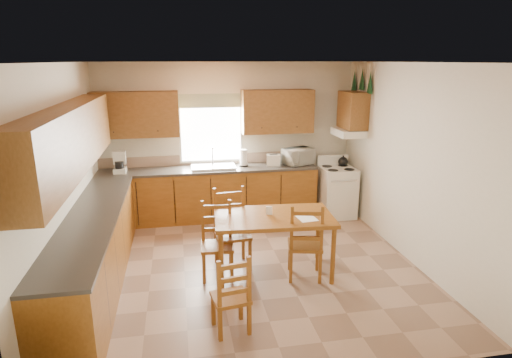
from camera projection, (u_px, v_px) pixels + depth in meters
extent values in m
plane|color=#92725A|center=(249.00, 266.00, 5.87)|extent=(4.50, 4.50, 0.00)
plane|color=brown|center=(248.00, 62.00, 5.14)|extent=(4.50, 4.50, 0.00)
plane|color=beige|center=(63.00, 179.00, 5.11)|extent=(4.50, 4.50, 0.00)
plane|color=beige|center=(409.00, 163.00, 5.90)|extent=(4.50, 4.50, 0.00)
plane|color=beige|center=(228.00, 140.00, 7.63)|extent=(4.50, 4.50, 0.00)
plane|color=beige|center=(296.00, 241.00, 3.37)|extent=(4.50, 4.50, 0.00)
cube|color=brown|center=(210.00, 194.00, 7.53)|extent=(3.75, 0.60, 0.88)
cube|color=brown|center=(95.00, 252.00, 5.26)|extent=(0.60, 3.60, 0.88)
cube|color=#3A352F|center=(209.00, 169.00, 7.40)|extent=(3.75, 0.63, 0.04)
cube|color=#3A352F|center=(91.00, 217.00, 5.14)|extent=(0.63, 3.60, 0.04)
cube|color=#896F5A|center=(208.00, 159.00, 7.65)|extent=(3.75, 0.01, 0.18)
cube|color=brown|center=(136.00, 115.00, 7.07)|extent=(1.41, 0.33, 0.75)
cube|color=brown|center=(277.00, 111.00, 7.49)|extent=(1.25, 0.33, 0.75)
cube|color=brown|center=(70.00, 139.00, 4.86)|extent=(0.33, 3.60, 0.75)
cube|color=brown|center=(353.00, 110.00, 7.28)|extent=(0.33, 0.62, 0.62)
cube|color=silver|center=(349.00, 132.00, 7.37)|extent=(0.44, 0.62, 0.12)
cube|color=silver|center=(211.00, 129.00, 7.50)|extent=(1.13, 0.02, 1.18)
cube|color=white|center=(211.00, 129.00, 7.49)|extent=(1.05, 0.01, 1.10)
cube|color=#4B683C|center=(210.00, 101.00, 7.34)|extent=(1.19, 0.01, 0.24)
cube|color=silver|center=(213.00, 167.00, 7.41)|extent=(0.75, 0.45, 0.04)
cone|color=#123A1D|center=(370.00, 82.00, 6.87)|extent=(0.22, 0.22, 0.36)
cone|color=#123A1D|center=(362.00, 79.00, 7.16)|extent=(0.22, 0.22, 0.36)
cone|color=#123A1D|center=(354.00, 80.00, 7.48)|extent=(0.22, 0.22, 0.36)
cube|color=silver|center=(337.00, 192.00, 7.67)|extent=(0.58, 0.60, 0.87)
cube|color=silver|center=(119.00, 163.00, 7.06)|extent=(0.27, 0.29, 0.33)
cylinder|color=white|center=(243.00, 158.00, 7.50)|extent=(0.16, 0.16, 0.30)
cube|color=silver|center=(273.00, 160.00, 7.57)|extent=(0.27, 0.20, 0.20)
imported|color=silver|center=(298.00, 156.00, 7.64)|extent=(0.58, 0.50, 0.29)
cube|color=brown|center=(273.00, 245.00, 5.57)|extent=(1.56, 0.96, 0.81)
cube|color=brown|center=(230.00, 292.00, 4.37)|extent=(0.41, 0.40, 0.87)
cube|color=brown|center=(305.00, 240.00, 5.45)|extent=(0.51, 0.49, 1.02)
cube|color=brown|center=(217.00, 242.00, 5.46)|extent=(0.44, 0.42, 0.98)
cube|color=brown|center=(232.00, 230.00, 5.72)|extent=(0.49, 0.47, 1.07)
cube|color=white|center=(306.00, 218.00, 5.39)|extent=(0.25, 0.32, 0.00)
cube|color=white|center=(269.00, 211.00, 5.49)|extent=(0.08, 0.05, 0.11)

